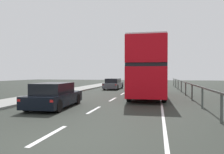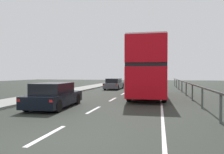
# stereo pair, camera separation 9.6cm
# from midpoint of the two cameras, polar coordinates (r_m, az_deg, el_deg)

# --- Properties ---
(ground_plane) EXTENTS (75.53, 120.00, 0.10)m
(ground_plane) POSITION_cam_midpoint_polar(r_m,az_deg,el_deg) (6.18, -21.36, -17.38)
(ground_plane) COLOR #292D27
(lane_paint_markings) EXTENTS (3.62, 46.00, 0.01)m
(lane_paint_markings) POSITION_cam_midpoint_polar(r_m,az_deg,el_deg) (13.60, 7.67, -7.08)
(lane_paint_markings) COLOR silver
(lane_paint_markings) RESTS_ON ground
(bridge_side_railing) EXTENTS (0.10, 42.00, 1.18)m
(bridge_side_railing) POSITION_cam_midpoint_polar(r_m,az_deg,el_deg) (14.07, 22.19, -3.01)
(bridge_side_railing) COLOR #484E4A
(bridge_side_railing) RESTS_ON ground
(double_decker_bus_red) EXTENTS (2.86, 10.14, 4.39)m
(double_decker_bus_red) POSITION_cam_midpoint_polar(r_m,az_deg,el_deg) (17.73, 9.80, 2.35)
(double_decker_bus_red) COLOR red
(double_decker_bus_red) RESTS_ON ground
(hatchback_car_near) EXTENTS (2.04, 4.32, 1.38)m
(hatchback_car_near) POSITION_cam_midpoint_polar(r_m,az_deg,el_deg) (12.13, -15.23, -4.94)
(hatchback_car_near) COLOR black
(hatchback_car_near) RESTS_ON ground
(sedan_car_ahead) EXTENTS (1.78, 4.53, 1.32)m
(sedan_car_ahead) POSITION_cam_midpoint_polar(r_m,az_deg,el_deg) (25.92, 0.69, -1.90)
(sedan_car_ahead) COLOR #4B5259
(sedan_car_ahead) RESTS_ON ground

